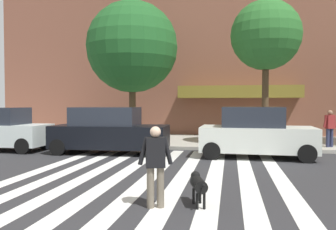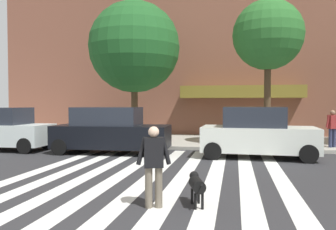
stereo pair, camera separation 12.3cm
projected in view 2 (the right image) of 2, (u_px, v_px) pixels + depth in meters
name	position (u px, v px, depth m)	size (l,w,h in m)	color
ground_plane	(144.00, 185.00, 8.82)	(160.00, 160.00, 0.00)	#2B2B2D
sidewalk_far	(191.00, 141.00, 18.32)	(80.00, 6.00, 0.15)	#A9A59A
crosswalk_stripes	(141.00, 185.00, 8.83)	(7.65, 12.78, 0.01)	silver
parked_car_near_curb	(2.00, 129.00, 15.34)	(4.23, 1.94, 1.90)	silver
parked_car_behind_first	(111.00, 131.00, 14.36)	(4.82, 2.05, 1.93)	black
parked_car_third_in_line	(257.00, 133.00, 13.22)	(4.35, 2.16, 1.96)	silver
street_tree_nearest	(134.00, 47.00, 17.85)	(4.73, 4.73, 7.23)	#4C3823
street_tree_middle	(268.00, 35.00, 15.52)	(3.18, 3.18, 6.63)	#4C3823
pedestrian_dog_walker	(154.00, 162.00, 6.87)	(0.70, 0.34, 1.64)	#6B6051
dog_on_leash	(197.00, 184.00, 7.02)	(0.43, 0.96, 0.65)	black
pedestrian_bystander	(332.00, 126.00, 15.12)	(0.67, 0.40, 1.64)	#282D4C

